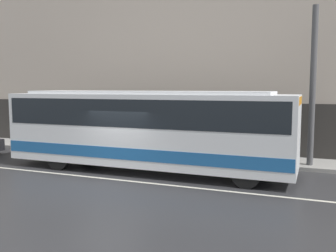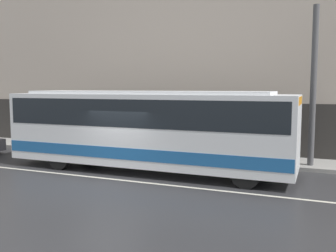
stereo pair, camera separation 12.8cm
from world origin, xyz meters
name	(u,v)px [view 1 (the left image)]	position (x,y,z in m)	size (l,w,h in m)	color
ground_plane	(113,179)	(0.00, 0.00, 0.00)	(60.00, 60.00, 0.00)	#2D2D30
sidewalk	(165,154)	(0.00, 5.16, 0.08)	(60.00, 2.33, 0.17)	gray
building_facade	(175,54)	(0.00, 6.47, 5.11)	(60.00, 0.35, 10.59)	#B7A899
lane_stripe	(113,179)	(0.00, 0.00, 0.00)	(54.00, 0.14, 0.01)	beige
transit_bus	(146,126)	(0.57, 1.74, 1.83)	(11.70, 2.61, 3.25)	white
utility_pole_near	(313,87)	(6.74, 4.65, 3.43)	(0.25, 0.25, 6.52)	#4C4C4F
pedestrian_waiting	(201,141)	(1.92, 4.88, 0.88)	(0.36, 0.36, 1.55)	#333338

